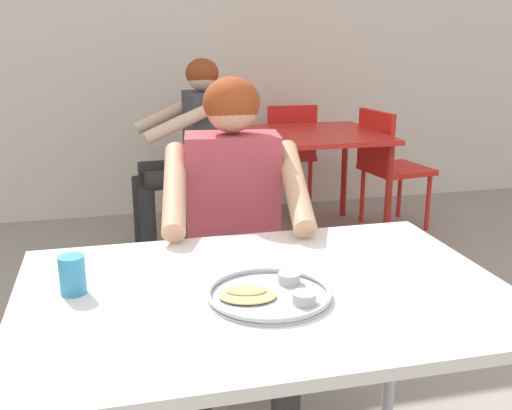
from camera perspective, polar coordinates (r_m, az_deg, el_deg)
table_foreground at (r=1.59m, az=0.77°, el=-10.07°), size 1.26×0.86×0.72m
thali_tray at (r=1.50m, az=1.31°, el=-8.37°), size 0.31×0.31×0.03m
drinking_cup at (r=1.58m, az=-17.04°, el=-6.25°), size 0.07×0.07×0.10m
chair_foreground at (r=2.44m, az=-2.52°, el=-4.53°), size 0.49×0.46×0.84m
diner_foreground at (r=2.16m, az=-2.08°, el=-1.00°), size 0.55×0.59×1.21m
table_background_red at (r=4.03m, az=4.97°, el=5.76°), size 0.96×0.87×0.72m
chair_red_left at (r=3.87m, az=-2.96°, el=3.62°), size 0.45×0.46×0.90m
chair_red_right at (r=4.31m, az=12.37°, el=4.11°), size 0.47×0.47×0.84m
chair_red_far at (r=4.64m, az=3.03°, el=5.28°), size 0.41×0.45×0.84m
patron_background at (r=3.83m, az=-6.34°, el=6.41°), size 0.57×0.52×1.20m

